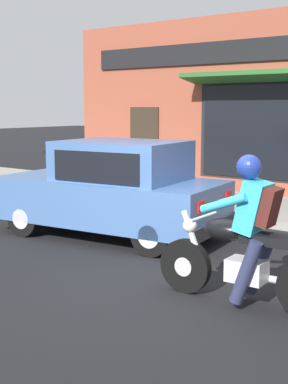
# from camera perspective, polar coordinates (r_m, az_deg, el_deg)

# --- Properties ---
(ground_plane) EXTENTS (80.00, 80.00, 0.00)m
(ground_plane) POSITION_cam_1_polar(r_m,az_deg,el_deg) (6.58, 0.95, -9.57)
(ground_plane) COLOR black
(sidewalk_curb) EXTENTS (2.60, 22.00, 0.14)m
(sidewalk_curb) POSITION_cam_1_polar(r_m,az_deg,el_deg) (12.09, 2.98, -0.63)
(sidewalk_curb) COLOR gray
(sidewalk_curb) RESTS_ON ground
(storefront_building) EXTENTS (1.25, 9.55, 4.20)m
(storefront_building) POSITION_cam_1_polar(r_m,az_deg,el_deg) (12.77, 10.45, 8.93)
(storefront_building) COLOR brown
(storefront_building) RESTS_ON ground
(motorcycle_with_rider) EXTENTS (0.56, 2.02, 1.62)m
(motorcycle_with_rider) POSITION_cam_1_polar(r_m,az_deg,el_deg) (5.75, 10.73, -5.44)
(motorcycle_with_rider) COLOR black
(motorcycle_with_rider) RESTS_ON ground
(car_hatchback) EXTENTS (2.06, 3.94, 1.57)m
(car_hatchback) POSITION_cam_1_polar(r_m,az_deg,el_deg) (8.68, -3.37, 0.19)
(car_hatchback) COLOR black
(car_hatchback) RESTS_ON ground
(traffic_cone) EXTENTS (0.36, 0.36, 0.60)m
(traffic_cone) POSITION_cam_1_polar(r_m,az_deg,el_deg) (12.05, -0.59, 1.08)
(traffic_cone) COLOR black
(traffic_cone) RESTS_ON sidewalk_curb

